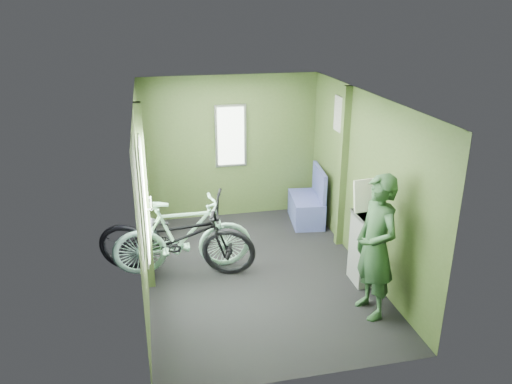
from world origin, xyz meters
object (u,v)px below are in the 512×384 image
at_px(bicycle_black, 178,273).
at_px(bench_seat, 308,206).
at_px(waste_box, 365,248).
at_px(bicycle_mint, 185,273).
at_px(passenger, 376,247).

distance_m(bicycle_black, bench_seat, 2.51).
xyz_separation_m(waste_box, bench_seat, (-0.12, 1.93, -0.20)).
bearing_deg(bicycle_mint, passenger, -123.80).
relative_size(bicycle_mint, waste_box, 1.92).
distance_m(passenger, bench_seat, 2.64).
relative_size(bicycle_mint, bench_seat, 2.01).
height_order(bicycle_mint, bench_seat, bench_seat).
xyz_separation_m(bicycle_mint, bench_seat, (2.08, 1.25, 0.26)).
xyz_separation_m(bicycle_black, bench_seat, (2.17, 1.24, 0.26)).
height_order(passenger, bench_seat, passenger).
relative_size(passenger, bench_seat, 1.86).
bearing_deg(bicycle_black, passenger, -105.70).
height_order(bicycle_black, bench_seat, bench_seat).
relative_size(bicycle_black, bicycle_mint, 1.15).
bearing_deg(waste_box, bicycle_mint, 162.72).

